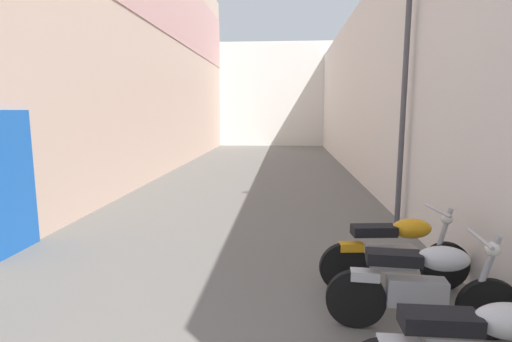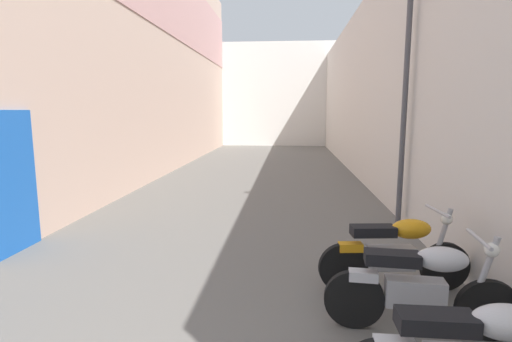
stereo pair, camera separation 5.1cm
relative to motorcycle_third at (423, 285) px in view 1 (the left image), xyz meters
name	(u,v)px [view 1 (the left image)]	position (x,y,z in m)	size (l,w,h in m)	color
ground_plane	(250,192)	(-2.30, 6.66, -0.50)	(40.91, 40.91, 0.00)	#66635E
building_left	(146,40)	(-5.74, 8.62, 3.87)	(0.45, 24.91, 8.66)	beige
building_right	(369,90)	(1.14, 8.66, 2.31)	(0.45, 24.91, 5.63)	beige
building_far_end	(272,95)	(-2.30, 22.12, 2.71)	(9.49, 2.00, 6.41)	silver
motorcycle_third	(423,285)	(0.00, 0.00, 0.00)	(1.85, 0.58, 1.04)	black
motorcycle_fourth	(396,251)	(0.00, 0.94, 0.00)	(1.85, 0.58, 1.04)	black
street_lamp	(399,85)	(0.70, 3.74, 2.15)	(0.79, 0.18, 4.51)	#47474C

